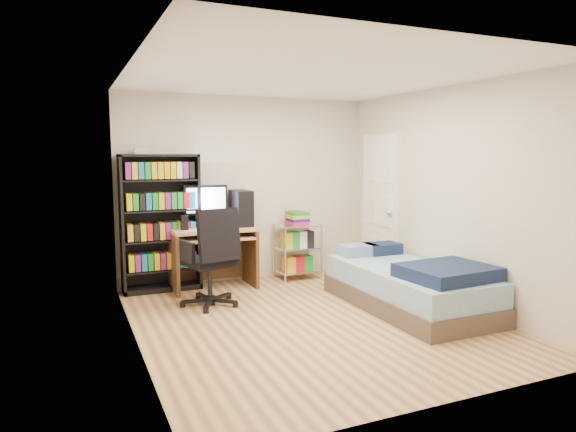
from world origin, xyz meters
name	(u,v)px	position (x,y,z in m)	size (l,w,h in m)	color
room	(311,201)	(0.00, 0.00, 1.25)	(3.58, 4.08, 2.58)	tan
media_shelf	(161,221)	(-1.21, 1.84, 0.89)	(0.97, 0.32, 1.80)	black
computer_desk	(219,232)	(-0.48, 1.72, 0.72)	(1.06, 0.61, 1.33)	tan
office_chair	(212,275)	(-0.81, 0.92, 0.36)	(0.80, 0.80, 1.14)	black
wire_cart	(297,235)	(0.64, 1.73, 0.61)	(0.59, 0.44, 0.94)	silver
bed	(410,285)	(1.21, -0.05, 0.26)	(1.04, 2.09, 0.59)	brown
door	(380,207)	(1.72, 1.35, 1.00)	(0.12, 0.80, 2.00)	white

